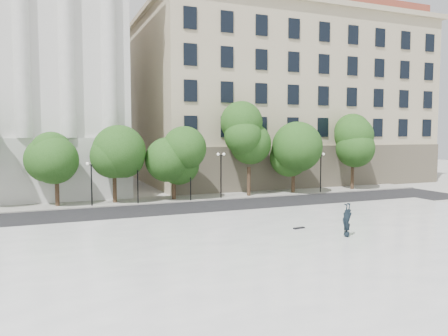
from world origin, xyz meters
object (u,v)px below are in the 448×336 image
(traffic_light_east, at_px, (190,162))
(traffic_light_west, at_px, (137,164))
(person_lying, at_px, (347,232))
(skateboard, at_px, (299,228))

(traffic_light_east, bearing_deg, traffic_light_west, 180.00)
(person_lying, distance_m, skateboard, 3.21)
(skateboard, bearing_deg, traffic_light_west, 106.16)
(person_lying, height_order, skateboard, person_lying)
(person_lying, bearing_deg, skateboard, 93.75)
(skateboard, bearing_deg, person_lying, -72.58)
(traffic_light_east, height_order, person_lying, traffic_light_east)
(traffic_light_west, xyz_separation_m, traffic_light_east, (4.96, 0.00, 0.05))
(traffic_light_west, bearing_deg, skateboard, -65.99)
(traffic_light_east, distance_m, person_lying, 19.18)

